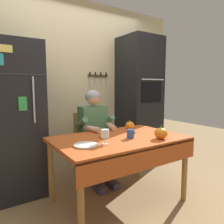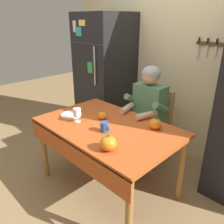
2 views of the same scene
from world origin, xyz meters
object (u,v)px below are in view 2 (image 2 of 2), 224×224
coffee_mug (105,127)px  pumpkin_medium (108,143)px  wine_glass (77,113)px  seated_person (146,111)px  pumpkin_small (103,115)px  refrigerator (105,78)px  pumpkin_large (155,124)px  serving_tray (71,115)px  chair_behind_person (154,123)px  dining_table (106,133)px

coffee_mug → pumpkin_medium: bearing=-37.5°
wine_glass → pumpkin_medium: (0.61, -0.15, -0.04)m
seated_person → wine_glass: seated_person is taller
coffee_mug → wine_glass: wine_glass is taller
coffee_mug → pumpkin_small: pumpkin_small is taller
refrigerator → pumpkin_large: (1.32, -0.59, -0.11)m
pumpkin_large → wine_glass: bearing=-146.0°
serving_tray → chair_behind_person: bearing=61.5°
refrigerator → coffee_mug: (1.03, -0.97, -0.11)m
pumpkin_small → chair_behind_person: bearing=76.2°
coffee_mug → pumpkin_large: (0.29, 0.39, 0.00)m
refrigerator → serving_tray: bearing=-63.0°
pumpkin_small → serving_tray: bearing=-149.5°
seated_person → pumpkin_medium: bearing=-71.0°
chair_behind_person → coffee_mug: bearing=-86.7°
coffee_mug → pumpkin_medium: pumpkin_medium is taller
pumpkin_medium → chair_behind_person: bearing=105.8°
seated_person → wine_glass: bearing=-112.0°
wine_glass → pumpkin_medium: size_ratio=1.03×
chair_behind_person → pumpkin_medium: size_ratio=6.57×
dining_table → seated_person: 0.61m
seated_person → pumpkin_large: (0.35, -0.31, 0.05)m
serving_tray → pumpkin_medium: bearing=-13.9°
refrigerator → pumpkin_small: bearing=-44.6°
pumpkin_large → serving_tray: (-0.82, -0.39, -0.04)m
refrigerator → chair_behind_person: bearing=-5.3°
pumpkin_small → serving_tray: pumpkin_small is taller
coffee_mug → refrigerator: bearing=136.6°
seated_person → wine_glass: 0.81m
chair_behind_person → pumpkin_large: (0.35, -0.50, 0.28)m
pumpkin_large → pumpkin_medium: (-0.04, -0.58, 0.01)m
seated_person → dining_table: bearing=-92.5°
pumpkin_large → serving_tray: 0.91m
coffee_mug → pumpkin_small: size_ratio=1.02×
refrigerator → chair_behind_person: size_ratio=1.94×
wine_glass → pumpkin_small: size_ratio=1.42×
seated_person → pumpkin_medium: size_ratio=8.79×
refrigerator → pumpkin_medium: (1.28, -1.17, -0.10)m
seated_person → serving_tray: 0.84m
dining_table → serving_tray: serving_tray is taller
pumpkin_large → pumpkin_medium: 0.58m
wine_glass → serving_tray: wine_glass is taller
coffee_mug → serving_tray: bearing=-179.9°
chair_behind_person → pumpkin_large: bearing=-55.1°
coffee_mug → pumpkin_small: 0.29m
refrigerator → wine_glass: refrigerator is taller
pumpkin_large → seated_person: bearing=138.4°
pumpkin_small → wine_glass: bearing=-119.1°
dining_table → chair_behind_person: bearing=88.1°
refrigerator → pumpkin_large: refrigerator is taller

